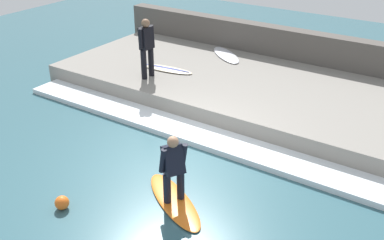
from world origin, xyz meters
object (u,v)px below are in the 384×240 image
at_px(surfboard_riding, 174,201).
at_px(surfer_riding, 173,166).
at_px(surfboard_waiting_near, 167,69).
at_px(marker_buoy, 62,203).
at_px(surfer_waiting_near, 147,45).
at_px(surfboard_spare, 226,55).

xyz_separation_m(surfboard_riding, surfer_riding, (0.00, -0.00, 0.78)).
height_order(surfboard_waiting_near, marker_buoy, surfboard_waiting_near).
height_order(surfboard_riding, surfer_riding, surfer_riding).
bearing_deg(surfboard_riding, marker_buoy, 128.67).
relative_size(surfer_waiting_near, marker_buoy, 6.23).
relative_size(surfboard_waiting_near, surfboard_spare, 1.03).
height_order(surfboard_riding, marker_buoy, marker_buoy).
xyz_separation_m(surfboard_riding, surfboard_spare, (6.49, 2.57, 0.52)).
bearing_deg(surfer_riding, marker_buoy, 128.67).
bearing_deg(surfboard_spare, surfboard_riding, -158.37).
height_order(surfer_riding, surfer_waiting_near, surfer_waiting_near).
bearing_deg(surfboard_riding, surfboard_spare, 21.63).
xyz_separation_m(surfer_riding, surfboard_waiting_near, (4.44, 3.41, -0.26)).
height_order(surfer_riding, surfboard_waiting_near, surfer_riding).
height_order(surfer_riding, marker_buoy, surfer_riding).
relative_size(surfboard_riding, surfboard_waiting_near, 1.15).
distance_m(surfboard_spare, marker_buoy, 7.85).
relative_size(surfboard_riding, surfer_riding, 1.44).
relative_size(surfer_riding, marker_buoy, 5.10).
distance_m(surfer_riding, marker_buoy, 2.17).
bearing_deg(surfer_waiting_near, surfer_riding, -136.42).
bearing_deg(surfboard_waiting_near, surfboard_riding, -142.53).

